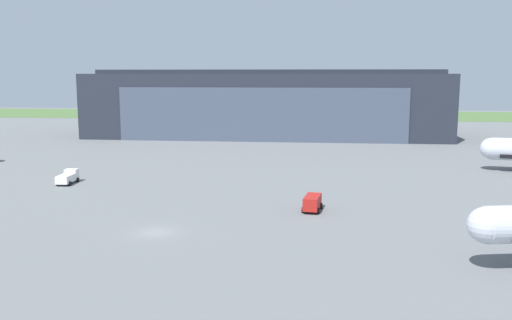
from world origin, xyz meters
name	(u,v)px	position (x,y,z in m)	size (l,w,h in m)	color
ground_plane	(156,232)	(0.00, 0.00, 0.00)	(440.00, 440.00, 0.00)	slate
grass_field_strip	(275,115)	(0.00, 182.41, 0.04)	(440.00, 56.00, 0.08)	#4B6B38
maintenance_hangar	(267,104)	(3.40, 101.31, 9.01)	(99.75, 34.64, 18.94)	#232833
stair_truck	(68,177)	(-22.29, 25.66, 1.04)	(2.56, 5.22, 2.09)	white
pushback_tractor	(312,202)	(17.39, 11.78, 1.15)	(2.74, 4.78, 2.01)	#AD1E19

